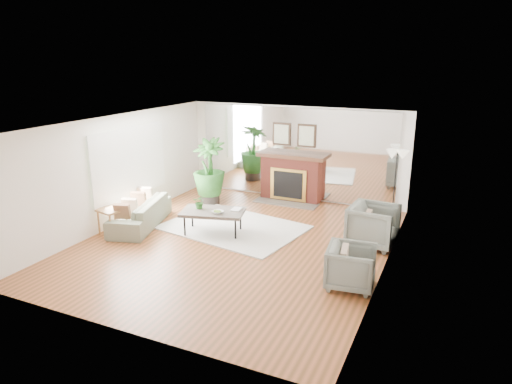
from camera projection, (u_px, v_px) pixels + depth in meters
The scene contains 18 objects.
ground at pixel (236, 243), 9.50m from camera, with size 7.00×7.00×0.00m, color brown.
wall_left at pixel (118, 171), 10.32m from camera, with size 0.02×7.00×2.50m, color white.
wall_right at pixel (388, 204), 7.96m from camera, with size 0.02×7.00×2.50m, color white.
wall_back at pixel (294, 153), 12.19m from camera, with size 6.00×0.02×2.50m, color white.
mirror_panel at pixel (294, 153), 12.17m from camera, with size 5.40×0.04×2.40m, color silver.
window_panel at pixel (130, 163), 10.63m from camera, with size 0.04×2.40×1.50m, color #B2E09E.
fireplace at pixel (291, 176), 12.15m from camera, with size 1.85×0.83×2.05m.
area_rug at pixel (233, 227), 10.32m from camera, with size 2.99×2.13×0.03m, color silver.
coffee_table at pixel (213, 213), 9.86m from camera, with size 1.49×1.10×0.53m.
sofa at pixel (140, 213), 10.39m from camera, with size 2.05×0.80×0.60m, color slate.
armchair_back at pixel (373, 225), 9.27m from camera, with size 0.92×0.94×0.86m, color slate.
armchair_front at pixel (351, 267), 7.60m from camera, with size 0.78×0.80×0.73m, color slate.
side_table at pixel (112, 213), 9.82m from camera, with size 0.62×0.62×0.59m.
potted_ficus at pixel (209, 169), 11.79m from camera, with size 0.84×0.84×1.74m.
floor_lamp at pixel (397, 160), 10.74m from camera, with size 0.53×0.29×1.63m.
tabletop_plant at pixel (200, 202), 9.93m from camera, with size 0.27×0.24×0.30m, color #2B6B27.
fruit_bowl at pixel (218, 212), 9.66m from camera, with size 0.23×0.23×0.06m, color olive.
book at pixel (232, 209), 9.94m from camera, with size 0.20×0.28×0.02m, color olive.
Camera 1 is at (4.02, -7.84, 3.72)m, focal length 32.00 mm.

